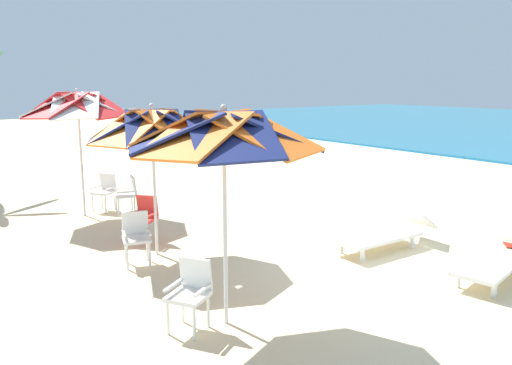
# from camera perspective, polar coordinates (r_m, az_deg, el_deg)

# --- Properties ---
(ground_plane) EXTENTS (80.00, 80.00, 0.00)m
(ground_plane) POSITION_cam_1_polar(r_m,az_deg,el_deg) (8.68, 14.32, -9.19)
(ground_plane) COLOR beige
(beach_umbrella_0) EXTENTS (2.35, 2.35, 2.70)m
(beach_umbrella_0) POSITION_cam_1_polar(r_m,az_deg,el_deg) (6.02, -3.55, 5.43)
(beach_umbrella_0) COLOR silver
(beach_umbrella_0) RESTS_ON ground
(plastic_chair_0) EXTENTS (0.61, 0.62, 0.87)m
(plastic_chair_0) POSITION_cam_1_polar(r_m,az_deg,el_deg) (6.38, -7.21, -11.65)
(plastic_chair_0) COLOR white
(plastic_chair_0) RESTS_ON ground
(beach_umbrella_1) EXTENTS (2.24, 2.24, 2.60)m
(beach_umbrella_1) POSITION_cam_1_polar(r_m,az_deg,el_deg) (8.80, -11.36, 6.01)
(beach_umbrella_1) COLOR silver
(beach_umbrella_1) RESTS_ON ground
(plastic_chair_1) EXTENTS (0.58, 0.55, 0.87)m
(plastic_chair_1) POSITION_cam_1_polar(r_m,az_deg,el_deg) (8.70, -13.05, -5.62)
(plastic_chair_1) COLOR white
(plastic_chair_1) RESTS_ON ground
(plastic_chair_2) EXTENTS (0.62, 0.63, 0.87)m
(plastic_chair_2) POSITION_cam_1_polar(r_m,az_deg,el_deg) (9.87, -12.22, -3.60)
(plastic_chair_2) COLOR red
(plastic_chair_2) RESTS_ON ground
(beach_umbrella_2) EXTENTS (2.42, 2.42, 2.82)m
(beach_umbrella_2) POSITION_cam_1_polar(r_m,az_deg,el_deg) (11.89, -19.03, 7.99)
(beach_umbrella_2) COLOR silver
(beach_umbrella_2) RESTS_ON ground
(plastic_chair_3) EXTENTS (0.62, 0.63, 0.87)m
(plastic_chair_3) POSITION_cam_1_polar(r_m,az_deg,el_deg) (12.49, -16.30, -0.74)
(plastic_chair_3) COLOR white
(plastic_chair_3) RESTS_ON ground
(plastic_chair_4) EXTENTS (0.53, 0.55, 0.87)m
(plastic_chair_4) POSITION_cam_1_polar(r_m,az_deg,el_deg) (12.01, -13.93, -1.07)
(plastic_chair_4) COLOR white
(plastic_chair_4) RESTS_ON ground
(sun_lounger_0) EXTENTS (1.02, 2.22, 0.62)m
(sun_lounger_0) POSITION_cam_1_polar(r_m,az_deg,el_deg) (8.83, 24.98, -7.62)
(sun_lounger_0) COLOR white
(sun_lounger_0) RESTS_ON ground
(sun_lounger_1) EXTENTS (0.69, 2.16, 0.62)m
(sun_lounger_1) POSITION_cam_1_polar(r_m,az_deg,el_deg) (9.58, 14.10, -5.46)
(sun_lounger_1) COLOR white
(sun_lounger_1) RESTS_ON ground
(beach_ball) EXTENTS (0.31, 0.31, 0.31)m
(beach_ball) POSITION_cam_1_polar(r_m,az_deg,el_deg) (10.43, 26.30, -5.66)
(beach_ball) COLOR red
(beach_ball) RESTS_ON ground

